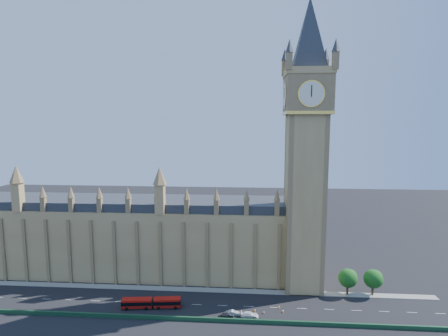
# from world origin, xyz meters

# --- Properties ---
(ground) EXTENTS (400.00, 400.00, 0.00)m
(ground) POSITION_xyz_m (0.00, 0.00, 0.00)
(ground) COLOR black
(ground) RESTS_ON ground
(palace_westminster) EXTENTS (120.00, 20.00, 28.00)m
(palace_westminster) POSITION_xyz_m (-25.00, 22.00, 13.86)
(palace_westminster) COLOR #A58450
(palace_westminster) RESTS_ON ground
(elizabeth_tower) EXTENTS (20.59, 20.59, 105.00)m
(elizabeth_tower) POSITION_xyz_m (38.00, 13.99, 54.56)
(elizabeth_tower) COLOR #A58450
(elizabeth_tower) RESTS_ON ground
(bridge_parapet) EXTENTS (160.00, 0.60, 1.20)m
(bridge_parapet) POSITION_xyz_m (0.00, -9.00, 0.60)
(bridge_parapet) COLOR #1E4C2D
(bridge_parapet) RESTS_ON ground
(kerb_north) EXTENTS (160.00, 3.00, 0.16)m
(kerb_north) POSITION_xyz_m (0.00, 9.50, 0.08)
(kerb_north) COLOR gray
(kerb_north) RESTS_ON ground
(tree_east_near) EXTENTS (6.00, 6.00, 8.50)m
(tree_east_near) POSITION_xyz_m (52.22, 10.08, 5.64)
(tree_east_near) COLOR #382619
(tree_east_near) RESTS_ON ground
(tree_east_far) EXTENTS (6.00, 6.00, 8.50)m
(tree_east_far) POSITION_xyz_m (60.22, 10.08, 5.64)
(tree_east_far) COLOR #382619
(tree_east_far) RESTS_ON ground
(red_bus) EXTENTS (17.73, 4.49, 2.98)m
(red_bus) POSITION_xyz_m (-9.27, -2.89, 1.57)
(red_bus) COLOR #BB130C
(red_bus) RESTS_ON ground
(car_grey) EXTENTS (3.79, 1.56, 1.29)m
(car_grey) POSITION_xyz_m (13.89, -5.92, 0.64)
(car_grey) COLOR #43464B
(car_grey) RESTS_ON ground
(car_silver) EXTENTS (4.07, 1.65, 1.31)m
(car_silver) POSITION_xyz_m (15.42, -5.11, 0.66)
(car_silver) COLOR #A3A7AA
(car_silver) RESTS_ON ground
(car_white) EXTENTS (5.11, 2.09, 1.48)m
(car_white) POSITION_xyz_m (20.27, -5.88, 0.74)
(car_white) COLOR white
(car_white) RESTS_ON ground
(cone_a) EXTENTS (0.50, 0.50, 0.75)m
(cone_a) POSITION_xyz_m (24.44, -3.70, 0.37)
(cone_a) COLOR black
(cone_a) RESTS_ON ground
(cone_b) EXTENTS (0.59, 0.59, 0.78)m
(cone_b) POSITION_xyz_m (21.79, -2.84, 0.39)
(cone_b) COLOR black
(cone_b) RESTS_ON ground
(cone_c) EXTENTS (0.52, 0.52, 0.69)m
(cone_c) POSITION_xyz_m (29.06, -0.18, 0.34)
(cone_c) COLOR black
(cone_c) RESTS_ON ground
(cone_d) EXTENTS (0.53, 0.53, 0.77)m
(cone_d) POSITION_xyz_m (30.07, -2.66, 0.38)
(cone_d) COLOR black
(cone_d) RESTS_ON ground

